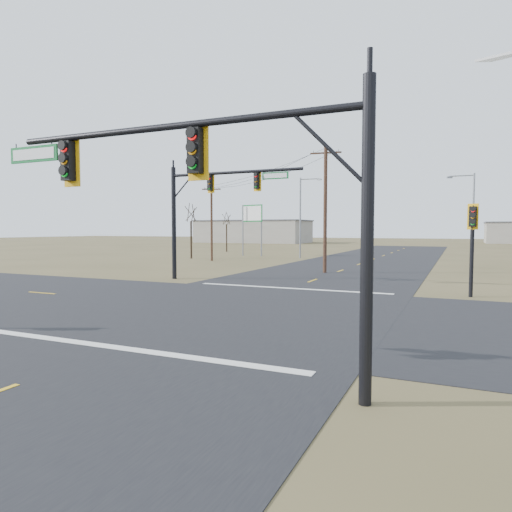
# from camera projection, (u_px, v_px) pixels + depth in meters

# --- Properties ---
(ground) EXTENTS (320.00, 320.00, 0.00)m
(ground) POSITION_uv_depth(u_px,v_px,m) (234.00, 309.00, 20.49)
(ground) COLOR brown
(ground) RESTS_ON ground
(road_ew) EXTENTS (160.00, 14.00, 0.02)m
(road_ew) POSITION_uv_depth(u_px,v_px,m) (234.00, 309.00, 20.49)
(road_ew) COLOR black
(road_ew) RESTS_ON ground
(road_ns) EXTENTS (14.00, 160.00, 0.02)m
(road_ns) POSITION_uv_depth(u_px,v_px,m) (234.00, 309.00, 20.49)
(road_ns) COLOR black
(road_ns) RESTS_ON ground
(stop_bar_near) EXTENTS (12.00, 0.40, 0.01)m
(stop_bar_near) POSITION_uv_depth(u_px,v_px,m) (121.00, 348.00, 13.66)
(stop_bar_near) COLOR silver
(stop_bar_near) RESTS_ON road_ns
(stop_bar_far) EXTENTS (12.00, 0.40, 0.01)m
(stop_bar_far) POSITION_uv_depth(u_px,v_px,m) (291.00, 288.00, 27.32)
(stop_bar_far) COLOR silver
(stop_bar_far) RESTS_ON road_ns
(mast_arm_near) EXTENTS (10.33, 0.40, 6.65)m
(mast_arm_near) POSITION_uv_depth(u_px,v_px,m) (201.00, 175.00, 10.64)
(mast_arm_near) COLOR black
(mast_arm_near) RESTS_ON ground
(mast_arm_far) EXTENTS (9.82, 0.47, 7.96)m
(mast_arm_far) POSITION_uv_depth(u_px,v_px,m) (208.00, 198.00, 31.37)
(mast_arm_far) COLOR black
(mast_arm_far) RESTS_ON ground
(pedestal_signal_ne) EXTENTS (0.66, 0.59, 4.93)m
(pedestal_signal_ne) POSITION_uv_depth(u_px,v_px,m) (472.00, 230.00, 23.72)
(pedestal_signal_ne) COLOR black
(pedestal_signal_ne) RESTS_ON ground
(utility_pole_near) EXTENTS (2.51, 0.39, 10.28)m
(utility_pole_near) POSITION_uv_depth(u_px,v_px,m) (325.00, 207.00, 36.83)
(utility_pole_near) COLOR #4C3120
(utility_pole_near) RESTS_ON ground
(utility_pole_far) EXTENTS (2.02, 0.80, 8.58)m
(utility_pole_far) POSITION_uv_depth(u_px,v_px,m) (212.00, 221.00, 50.87)
(utility_pole_far) COLOR #4C3120
(utility_pole_far) RESTS_ON ground
(highway_sign) EXTENTS (3.44, 1.21, 6.74)m
(highway_sign) POSITION_uv_depth(u_px,v_px,m) (252.00, 220.00, 60.04)
(highway_sign) COLOR gray
(highway_sign) RESTS_ON ground
(streetlight_a) EXTENTS (2.45, 0.39, 8.74)m
(streetlight_a) POSITION_uv_depth(u_px,v_px,m) (471.00, 215.00, 42.43)
(streetlight_a) COLOR gray
(streetlight_a) RESTS_ON ground
(streetlight_c) EXTENTS (2.73, 0.36, 9.76)m
(streetlight_c) POSITION_uv_depth(u_px,v_px,m) (302.00, 213.00, 55.35)
(streetlight_c) COLOR gray
(streetlight_c) RESTS_ON ground
(bare_tree_a) EXTENTS (3.80, 3.80, 7.07)m
(bare_tree_a) POSITION_uv_depth(u_px,v_px,m) (191.00, 212.00, 54.56)
(bare_tree_a) COLOR black
(bare_tree_a) RESTS_ON ground
(bare_tree_b) EXTENTS (2.70, 2.70, 6.58)m
(bare_tree_b) POSITION_uv_depth(u_px,v_px,m) (226.00, 218.00, 70.76)
(bare_tree_b) COLOR black
(bare_tree_b) RESTS_ON ground
(warehouse_left) EXTENTS (28.00, 14.00, 5.50)m
(warehouse_left) POSITION_uv_depth(u_px,v_px,m) (253.00, 232.00, 118.64)
(warehouse_left) COLOR #A19B8F
(warehouse_left) RESTS_ON ground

